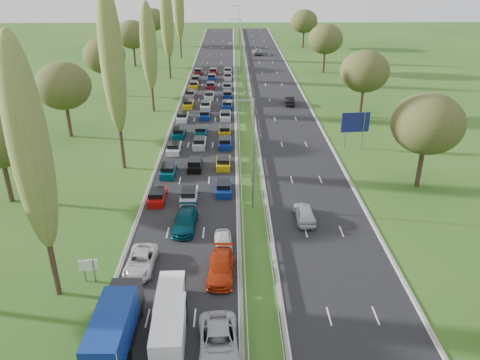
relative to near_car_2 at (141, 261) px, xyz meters
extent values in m
plane|color=#244F18|center=(10.01, 47.74, -0.73)|extent=(260.00, 260.00, 0.00)
cube|color=black|center=(3.26, 50.24, -0.73)|extent=(10.50, 215.00, 0.04)
cube|color=black|center=(16.76, 50.24, -0.73)|extent=(10.50, 215.00, 0.04)
cube|color=gray|center=(8.86, 50.24, -0.18)|extent=(0.06, 215.00, 0.32)
cube|color=gray|center=(11.16, 50.24, -0.18)|extent=(0.06, 215.00, 0.32)
cylinder|color=gray|center=(10.01, 10.74, 5.27)|extent=(0.18, 0.18, 12.00)
cylinder|color=gray|center=(10.01, 45.74, 5.27)|extent=(0.18, 0.18, 12.00)
cylinder|color=gray|center=(10.01, 80.74, 5.27)|extent=(0.18, 0.18, 12.00)
cylinder|color=gray|center=(10.01, 115.74, 5.27)|extent=(0.18, 0.18, 12.00)
cylinder|color=#2D2116|center=(-5.99, -3.26, 2.87)|extent=(0.44, 0.44, 7.20)
ellipsoid|color=olive|center=(-5.99, -3.26, 11.67)|extent=(2.80, 2.80, 16.00)
cylinder|color=#2D2116|center=(-5.99, 21.74, 3.23)|extent=(0.44, 0.44, 7.92)
ellipsoid|color=olive|center=(-5.99, 21.74, 12.91)|extent=(2.80, 2.80, 17.60)
cylinder|color=#2D2116|center=(-5.99, 46.74, 2.51)|extent=(0.44, 0.44, 6.48)
ellipsoid|color=olive|center=(-5.99, 46.74, 10.43)|extent=(2.80, 2.80, 14.40)
cylinder|color=#2D2116|center=(-5.99, 71.74, 2.87)|extent=(0.44, 0.44, 7.20)
ellipsoid|color=olive|center=(-5.99, 71.74, 11.67)|extent=(2.80, 2.80, 16.00)
cylinder|color=#2D2116|center=(-5.99, 96.74, 3.23)|extent=(0.44, 0.44, 7.92)
ellipsoid|color=olive|center=(-5.99, 96.74, 12.91)|extent=(2.80, 2.80, 17.60)
cylinder|color=#2D2116|center=(-16.49, 12.74, 1.69)|extent=(0.56, 0.56, 4.84)
cylinder|color=#2D2116|center=(-16.49, 33.74, 1.69)|extent=(0.56, 0.56, 4.84)
ellipsoid|color=#38471E|center=(-16.49, 33.74, 6.97)|extent=(8.00, 8.00, 6.80)
cylinder|color=#2D2116|center=(-16.49, 57.74, 1.69)|extent=(0.56, 0.56, 4.84)
ellipsoid|color=#38471E|center=(-16.49, 57.74, 6.97)|extent=(8.00, 8.00, 6.80)
cylinder|color=#2D2116|center=(-16.49, 85.74, 1.69)|extent=(0.56, 0.56, 4.84)
ellipsoid|color=#38471E|center=(-16.49, 85.74, 6.97)|extent=(8.00, 8.00, 6.80)
cylinder|color=#2D2116|center=(-16.49, 117.74, 1.69)|extent=(0.56, 0.56, 4.84)
ellipsoid|color=#38471E|center=(-16.49, 117.74, 6.97)|extent=(8.00, 8.00, 6.80)
cylinder|color=#2D2116|center=(29.51, 15.74, 1.69)|extent=(0.56, 0.56, 4.84)
ellipsoid|color=#38471E|center=(29.51, 15.74, 6.97)|extent=(8.00, 8.00, 6.80)
cylinder|color=#2D2116|center=(29.51, 42.74, 1.69)|extent=(0.56, 0.56, 4.84)
ellipsoid|color=#38471E|center=(29.51, 42.74, 6.97)|extent=(8.00, 8.00, 6.80)
cylinder|color=#2D2116|center=(29.51, 77.74, 1.69)|extent=(0.56, 0.56, 4.84)
ellipsoid|color=#38471E|center=(29.51, 77.74, 6.97)|extent=(8.00, 8.00, 6.80)
cylinder|color=#2D2116|center=(29.51, 112.74, 1.69)|extent=(0.56, 0.56, 4.84)
ellipsoid|color=#38471E|center=(29.51, 112.74, 6.97)|extent=(8.00, 8.00, 6.80)
cube|color=#A50C0A|center=(-0.42, 12.56, -0.29)|extent=(1.75, 4.00, 0.80)
cube|color=#053F4C|center=(-0.05, 19.56, -0.29)|extent=(1.75, 4.00, 0.80)
cube|color=silver|center=(-0.21, 27.17, -0.29)|extent=(1.75, 4.00, 0.80)
cube|color=#053F4C|center=(-0.15, 33.53, -0.29)|extent=(1.75, 4.00, 0.80)
cube|color=silver|center=(-0.38, 41.40, -0.29)|extent=(1.75, 4.00, 0.80)
cube|color=#BF990C|center=(-0.08, 49.09, -0.29)|extent=(1.75, 4.00, 0.80)
cube|color=slate|center=(-0.30, 56.02, -0.29)|extent=(1.75, 4.00, 0.80)
cube|color=#BF990C|center=(-0.11, 63.41, -0.29)|extent=(1.75, 4.00, 0.80)
cube|color=black|center=(-0.08, 68.73, -0.29)|extent=(1.75, 4.00, 0.80)
cube|color=#590F14|center=(-0.07, 76.46, -0.29)|extent=(1.75, 4.00, 0.80)
cube|color=#B2B7BC|center=(3.06, 12.71, -0.29)|extent=(1.75, 4.00, 0.80)
cube|color=black|center=(3.08, 21.39, -0.29)|extent=(1.75, 4.00, 0.80)
cube|color=#B2B7BC|center=(3.19, 29.13, -0.29)|extent=(1.75, 4.00, 0.80)
cube|color=#053F4C|center=(3.10, 34.23, -0.29)|extent=(1.75, 4.00, 0.80)
cube|color=navy|center=(3.26, 42.57, -0.29)|extent=(1.75, 4.00, 0.80)
cube|color=silver|center=(3.11, 48.17, -0.29)|extent=(1.75, 4.00, 0.80)
cube|color=silver|center=(3.45, 54.93, -0.29)|extent=(1.75, 4.00, 0.80)
cube|color=#590F14|center=(3.42, 62.78, -0.29)|extent=(1.75, 4.00, 0.80)
cube|color=navy|center=(3.33, 70.35, -0.29)|extent=(1.75, 4.00, 0.80)
cube|color=#A50C0A|center=(3.46, 76.52, -0.29)|extent=(1.75, 4.00, 0.80)
cube|color=navy|center=(6.85, 14.61, -0.29)|extent=(1.75, 4.00, 0.80)
cube|color=#BF990C|center=(6.70, 21.89, -0.29)|extent=(1.75, 4.00, 0.80)
cube|color=navy|center=(6.81, 29.16, -0.29)|extent=(1.75, 4.00, 0.80)
cube|color=#BF990C|center=(6.72, 34.33, -0.29)|extent=(1.75, 4.00, 0.80)
cube|color=#B2B7BC|center=(6.71, 42.01, -0.29)|extent=(1.75, 4.00, 0.80)
cube|color=navy|center=(6.95, 48.50, -0.29)|extent=(1.75, 4.00, 0.80)
cube|color=navy|center=(6.93, 55.47, -0.29)|extent=(1.75, 4.00, 0.80)
cube|color=slate|center=(6.84, 61.90, -0.29)|extent=(1.75, 4.00, 0.80)
cube|color=#B2B7BC|center=(6.91, 71.22, -0.29)|extent=(1.75, 4.00, 0.80)
cube|color=#B2B7BC|center=(6.82, 77.17, -0.29)|extent=(1.75, 4.00, 0.80)
imported|color=silver|center=(0.00, 0.00, 0.00)|extent=(2.53, 5.19, 1.42)
imported|color=#043645|center=(3.16, 6.66, 0.06)|extent=(2.47, 5.43, 1.54)
imported|color=#A8ABB2|center=(6.89, -9.60, 0.09)|extent=(3.02, 5.94, 1.61)
imported|color=#A6260A|center=(6.87, -1.08, 0.07)|extent=(2.43, 5.45, 1.55)
imported|color=silver|center=(7.00, 2.86, -0.03)|extent=(1.87, 4.12, 1.37)
imported|color=#B1B6BB|center=(15.17, 8.01, 0.09)|extent=(1.95, 4.74, 1.61)
imported|color=black|center=(18.40, 50.52, 0.06)|extent=(1.89, 4.78, 1.55)
imported|color=gray|center=(15.07, 101.64, 0.08)|extent=(2.74, 5.72, 1.57)
cube|color=black|center=(-0.01, -9.00, -0.01)|extent=(2.20, 8.24, 0.50)
cube|color=navy|center=(-0.01, -10.00, 1.63)|extent=(2.29, 6.22, 2.28)
cube|color=black|center=(-0.01, -5.89, 0.84)|extent=(2.23, 2.01, 2.20)
cylinder|color=black|center=(-0.01, -6.08, -0.21)|extent=(1.92, 1.00, 1.00)
cube|color=white|center=(3.46, -8.70, 0.42)|extent=(2.15, 5.38, 2.15)
cube|color=black|center=(3.46, -6.33, 0.31)|extent=(2.10, 0.86, 1.72)
cylinder|color=black|center=(2.55, -6.98, -0.34)|extent=(0.27, 0.73, 0.73)
cylinder|color=black|center=(4.38, -10.42, -0.34)|extent=(0.27, 0.73, 0.73)
cube|color=white|center=(3.18, -5.59, 0.31)|extent=(1.95, 4.87, 1.95)
cube|color=black|center=(3.18, -3.45, 0.21)|extent=(1.90, 0.78, 1.56)
cylinder|color=black|center=(2.35, -4.04, -0.38)|extent=(0.24, 0.66, 0.66)
cylinder|color=black|center=(4.01, -7.15, -0.38)|extent=(0.24, 0.66, 0.66)
cylinder|color=gray|center=(-4.29, -1.73, 0.32)|extent=(0.16, 0.16, 2.10)
cylinder|color=gray|center=(-3.49, -1.73, 0.32)|extent=(0.16, 0.16, 2.10)
cube|color=white|center=(-3.89, -1.73, 0.87)|extent=(1.50, 0.22, 1.00)
cylinder|color=gray|center=(23.71, 28.21, 1.87)|extent=(0.16, 0.16, 5.20)
cylinder|color=gray|center=(26.11, 28.21, 1.87)|extent=(0.16, 0.16, 5.20)
cube|color=navy|center=(24.91, 28.21, 3.07)|extent=(3.99, 0.48, 2.80)
camera|label=1|loc=(7.93, -33.35, 23.27)|focal=35.00mm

